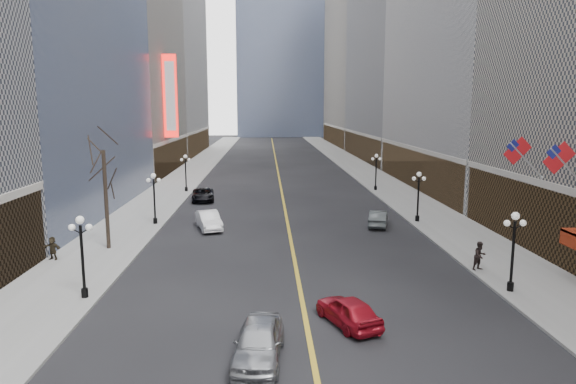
{
  "coord_description": "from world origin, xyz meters",
  "views": [
    {
      "loc": [
        -1.88,
        2.96,
        10.33
      ],
      "look_at": [
        -1.02,
        23.26,
        6.99
      ],
      "focal_mm": 32.0,
      "sensor_mm": 36.0,
      "label": 1
    }
  ],
  "objects": [
    {
      "name": "car_nb_mid",
      "position": [
        -6.86,
        46.26,
        0.78
      ],
      "size": [
        2.91,
        4.98,
        1.55
      ],
      "primitive_type": "imported",
      "rotation": [
        0.0,
        0.0,
        0.29
      ],
      "color": "white",
      "rests_on": "ground"
    },
    {
      "name": "sidewalk_east",
      "position": [
        14.0,
        70.0,
        0.07
      ],
      "size": [
        6.0,
        230.0,
        0.15
      ],
      "primitive_type": "cube",
      "color": "gray",
      "rests_on": "ground"
    },
    {
      "name": "streetlamp_east_2",
      "position": [
        11.8,
        48.0,
        2.9
      ],
      "size": [
        1.26,
        0.44,
        4.52
      ],
      "color": "black",
      "rests_on": "sidewalk_east"
    },
    {
      "name": "ped_east_walk",
      "position": [
        11.6,
        33.78,
        1.07
      ],
      "size": [
        1.01,
        0.79,
        1.84
      ],
      "primitive_type": "imported",
      "rotation": [
        0.0,
        0.0,
        0.38
      ],
      "color": "black",
      "rests_on": "sidewalk_east"
    },
    {
      "name": "streetlamp_west_2",
      "position": [
        -11.8,
        48.0,
        2.9
      ],
      "size": [
        1.26,
        0.44,
        4.52
      ],
      "color": "black",
      "rests_on": "sidewalk_west"
    },
    {
      "name": "theatre_marquee",
      "position": [
        -15.88,
        80.0,
        12.0
      ],
      "size": [
        2.0,
        0.55,
        12.0
      ],
      "color": "red",
      "rests_on": "ground"
    },
    {
      "name": "streetlamp_east_3",
      "position": [
        11.8,
        66.0,
        2.9
      ],
      "size": [
        1.26,
        0.44,
        4.52
      ],
      "color": "black",
      "rests_on": "sidewalk_east"
    },
    {
      "name": "flag_4",
      "position": [
        15.31,
        32.0,
        7.29
      ],
      "size": [
        2.87,
        0.12,
        2.87
      ],
      "color": "#B2B2B7",
      "rests_on": "ground"
    },
    {
      "name": "car_sb_far",
      "position": [
        7.96,
        46.81,
        0.71
      ],
      "size": [
        2.6,
        4.54,
        1.41
      ],
      "primitive_type": "imported",
      "rotation": [
        0.0,
        0.0,
        2.87
      ],
      "color": "#444A4B",
      "rests_on": "ground"
    },
    {
      "name": "tree_west_far",
      "position": [
        -13.5,
        40.0,
        6.24
      ],
      "size": [
        3.6,
        3.6,
        7.92
      ],
      "color": "#2D231C",
      "rests_on": "sidewalk_west"
    },
    {
      "name": "car_sb_mid",
      "position": [
        2.0,
        26.16,
        0.71
      ],
      "size": [
        3.14,
        4.52,
        1.43
      ],
      "primitive_type": "imported",
      "rotation": [
        0.0,
        0.0,
        3.53
      ],
      "color": "maroon",
      "rests_on": "ground"
    },
    {
      "name": "sidewalk_west",
      "position": [
        -14.0,
        70.0,
        0.07
      ],
      "size": [
        6.0,
        230.0,
        0.15
      ],
      "primitive_type": "cube",
      "color": "gray",
      "rests_on": "ground"
    },
    {
      "name": "bldg_east_d",
      "position": [
        29.9,
        149.0,
        31.17
      ],
      "size": [
        26.6,
        46.6,
        62.8
      ],
      "color": "#A09584",
      "rests_on": "ground"
    },
    {
      "name": "car_nb_near",
      "position": [
        -2.25,
        22.82,
        0.81
      ],
      "size": [
        2.4,
        4.95,
        1.63
      ],
      "primitive_type": "imported",
      "rotation": [
        0.0,
        0.0,
        -0.1
      ],
      "color": "gray",
      "rests_on": "ground"
    },
    {
      "name": "streetlamp_west_3",
      "position": [
        -11.8,
        66.0,
        2.9
      ],
      "size": [
        1.26,
        0.44,
        4.52
      ],
      "color": "black",
      "rests_on": "sidewalk_west"
    },
    {
      "name": "flag_5",
      "position": [
        15.31,
        37.0,
        7.29
      ],
      "size": [
        2.87,
        0.12,
        2.87
      ],
      "color": "#B2B2B7",
      "rests_on": "ground"
    },
    {
      "name": "car_nb_far",
      "position": [
        -9.0,
        59.91,
        0.72
      ],
      "size": [
        2.94,
        5.4,
        1.43
      ],
      "primitive_type": "imported",
      "rotation": [
        0.0,
        0.0,
        0.11
      ],
      "color": "black",
      "rests_on": "ground"
    },
    {
      "name": "bldg_west_c",
      "position": [
        -29.88,
        87.0,
        25.19
      ],
      "size": [
        26.6,
        30.6,
        50.8
      ],
      "color": "#A09584",
      "rests_on": "ground"
    },
    {
      "name": "lane_line",
      "position": [
        0.0,
        80.0,
        0.01
      ],
      "size": [
        0.25,
        200.0,
        0.02
      ],
      "primitive_type": "cube",
      "color": "gold",
      "rests_on": "ground"
    },
    {
      "name": "ped_west_far",
      "position": [
        -16.4,
        37.23,
        0.94
      ],
      "size": [
        1.53,
        0.87,
        1.58
      ],
      "primitive_type": "imported",
      "rotation": [
        0.0,
        0.0,
        -0.33
      ],
      "color": "#2C2518",
      "rests_on": "sidewalk_west"
    },
    {
      "name": "streetlamp_east_1",
      "position": [
        11.8,
        30.0,
        2.9
      ],
      "size": [
        1.26,
        0.44,
        4.52
      ],
      "color": "black",
      "rests_on": "sidewalk_east"
    },
    {
      "name": "streetlamp_west_1",
      "position": [
        -11.8,
        30.0,
        2.9
      ],
      "size": [
        1.26,
        0.44,
        4.52
      ],
      "color": "black",
      "rests_on": "sidewalk_west"
    },
    {
      "name": "bldg_east_c",
      "position": [
        29.88,
        106.0,
        24.18
      ],
      "size": [
        26.6,
        40.6,
        48.8
      ],
      "color": "gray",
      "rests_on": "ground"
    }
  ]
}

